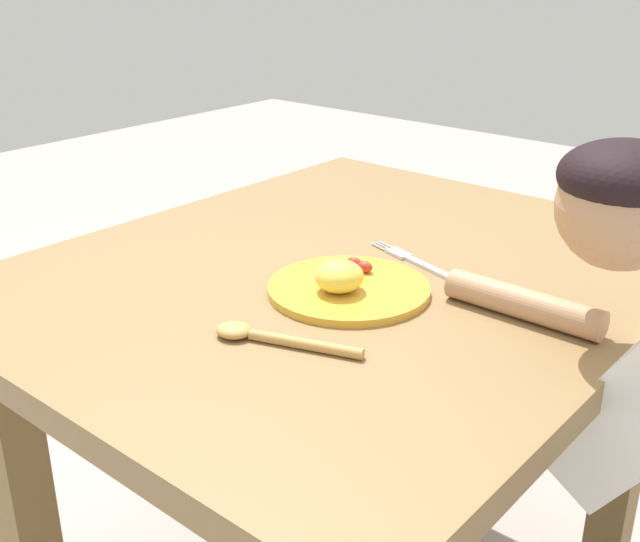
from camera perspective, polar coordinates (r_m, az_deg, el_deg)
dining_table at (r=1.35m, az=2.10°, el=-4.16°), size 1.13×0.94×0.73m
plate at (r=1.20m, az=1.94°, el=-1.02°), size 0.25×0.25×0.06m
fork at (r=1.33m, az=6.79°, el=0.78°), size 0.07×0.20×0.01m
spoon at (r=1.06m, az=-3.89°, el=-4.78°), size 0.10×0.21×0.02m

